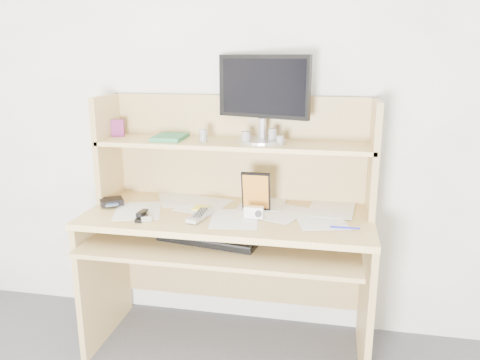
% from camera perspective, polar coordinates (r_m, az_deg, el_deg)
% --- Properties ---
extents(back_wall, '(3.60, 0.04, 2.50)m').
position_cam_1_polar(back_wall, '(2.51, 0.04, 9.19)').
color(back_wall, white).
rests_on(back_wall, floor).
extents(desk, '(1.40, 0.70, 1.30)m').
position_cam_1_polar(desk, '(2.40, -1.06, -4.70)').
color(desk, tan).
rests_on(desk, floor).
extents(paper_clutter, '(1.32, 0.54, 0.01)m').
position_cam_1_polar(paper_clutter, '(2.30, -1.49, -3.99)').
color(paper_clutter, white).
rests_on(paper_clutter, desk).
extents(keyboard, '(0.50, 0.25, 0.03)m').
position_cam_1_polar(keyboard, '(2.23, -3.75, -7.06)').
color(keyboard, black).
rests_on(keyboard, desk).
extents(tv_remote, '(0.09, 0.20, 0.02)m').
position_cam_1_polar(tv_remote, '(2.23, -4.85, -4.30)').
color(tv_remote, '#A0A09B').
rests_on(tv_remote, paper_clutter).
extents(flip_phone, '(0.09, 0.10, 0.02)m').
position_cam_1_polar(flip_phone, '(2.26, -11.45, -4.26)').
color(flip_phone, '#B0B0B3').
rests_on(flip_phone, paper_clutter).
extents(stapler, '(0.04, 0.12, 0.03)m').
position_cam_1_polar(stapler, '(2.26, -11.92, -4.16)').
color(stapler, black).
rests_on(stapler, paper_clutter).
extents(wallet, '(0.14, 0.14, 0.03)m').
position_cam_1_polar(wallet, '(2.51, -15.41, -2.53)').
color(wallet, black).
rests_on(wallet, paper_clutter).
extents(sticky_note_pad, '(0.08, 0.08, 0.01)m').
position_cam_1_polar(sticky_note_pad, '(2.37, -4.76, -3.44)').
color(sticky_note_pad, gold).
rests_on(sticky_note_pad, desk).
extents(digital_camera, '(0.09, 0.04, 0.06)m').
position_cam_1_polar(digital_camera, '(2.21, 1.68, -3.95)').
color(digital_camera, silver).
rests_on(digital_camera, paper_clutter).
extents(game_case, '(0.14, 0.02, 0.20)m').
position_cam_1_polar(game_case, '(2.29, 1.95, -1.39)').
color(game_case, black).
rests_on(game_case, paper_clutter).
extents(blue_pen, '(0.13, 0.01, 0.01)m').
position_cam_1_polar(blue_pen, '(2.14, 12.67, -5.68)').
color(blue_pen, '#171AB3').
rests_on(blue_pen, paper_clutter).
extents(card_box, '(0.07, 0.03, 0.09)m').
position_cam_1_polar(card_box, '(2.59, -14.68, 6.14)').
color(card_box, maroon).
rests_on(card_box, desk).
extents(shelf_book, '(0.15, 0.21, 0.02)m').
position_cam_1_polar(shelf_book, '(2.45, -8.54, 5.17)').
color(shelf_book, '#327F53').
rests_on(shelf_book, desk).
extents(chip_stack_a, '(0.05, 0.05, 0.06)m').
position_cam_1_polar(chip_stack_a, '(2.30, 0.69, 5.19)').
color(chip_stack_a, black).
rests_on(chip_stack_a, desk).
extents(chip_stack_b, '(0.05, 0.05, 0.06)m').
position_cam_1_polar(chip_stack_b, '(2.35, -4.51, 5.41)').
color(chip_stack_b, silver).
rests_on(chip_stack_b, desk).
extents(chip_stack_c, '(0.04, 0.04, 0.05)m').
position_cam_1_polar(chip_stack_c, '(2.28, 4.90, 4.86)').
color(chip_stack_c, black).
rests_on(chip_stack_c, desk).
extents(chip_stack_d, '(0.04, 0.04, 0.07)m').
position_cam_1_polar(chip_stack_d, '(2.33, 3.97, 5.40)').
color(chip_stack_d, white).
rests_on(chip_stack_d, desk).
extents(monitor, '(0.48, 0.25, 0.42)m').
position_cam_1_polar(monitor, '(2.35, 2.82, 10.20)').
color(monitor, silver).
rests_on(monitor, desk).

